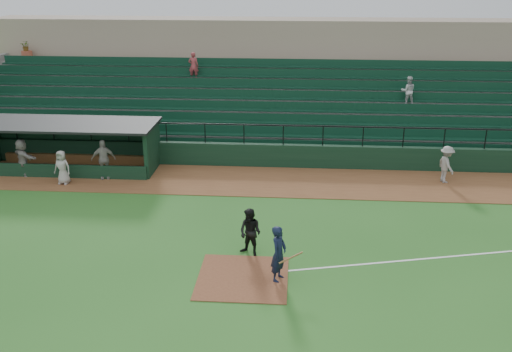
{
  "coord_description": "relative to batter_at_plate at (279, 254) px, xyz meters",
  "views": [
    {
      "loc": [
        1.66,
        -17.49,
        9.85
      ],
      "look_at": [
        0.0,
        5.0,
        1.4
      ],
      "focal_mm": 39.91,
      "sensor_mm": 36.0,
      "label": 1
    }
  ],
  "objects": [
    {
      "name": "ground",
      "position": [
        -1.19,
        1.02,
        -0.97
      ],
      "size": [
        90.0,
        90.0,
        0.0
      ],
      "primitive_type": "plane",
      "color": "#255D1E",
      "rests_on": "ground"
    },
    {
      "name": "foul_line",
      "position": [
        6.81,
        2.22,
        -0.97
      ],
      "size": [
        17.49,
        4.44,
        0.01
      ],
      "primitive_type": "cube",
      "rotation": [
        0.0,
        0.0,
        0.24
      ],
      "color": "white",
      "rests_on": "ground"
    },
    {
      "name": "stadium_structure",
      "position": [
        -1.19,
        17.47,
        1.33
      ],
      "size": [
        38.0,
        13.08,
        6.4
      ],
      "color": "black",
      "rests_on": "ground"
    },
    {
      "name": "warning_track",
      "position": [
        -1.19,
        9.02,
        -0.96
      ],
      "size": [
        40.0,
        4.0,
        0.03
      ],
      "primitive_type": "cube",
      "color": "brown",
      "rests_on": "ground"
    },
    {
      "name": "dugout_player_c",
      "position": [
        -12.85,
        8.94,
        -0.01
      ],
      "size": [
        1.72,
        1.46,
        1.86
      ],
      "primitive_type": "imported",
      "rotation": [
        0.0,
        0.0,
        2.51
      ],
      "color": "gray",
      "rests_on": "warning_track"
    },
    {
      "name": "batter_at_plate",
      "position": [
        0.0,
        0.0,
        0.0
      ],
      "size": [
        1.14,
        0.83,
        1.94
      ],
      "color": "black",
      "rests_on": "ground"
    },
    {
      "name": "runner",
      "position": [
        7.6,
        9.53,
        -0.05
      ],
      "size": [
        0.95,
        1.29,
        1.78
      ],
      "primitive_type": "imported",
      "rotation": [
        0.0,
        0.0,
        1.85
      ],
      "color": "gray",
      "rests_on": "warning_track"
    },
    {
      "name": "umpire",
      "position": [
        -1.07,
        1.67,
        -0.09
      ],
      "size": [
        1.07,
        1.0,
        1.77
      ],
      "primitive_type": "imported",
      "rotation": [
        0.0,
        0.0,
        -0.5
      ],
      "color": "black",
      "rests_on": "ground"
    },
    {
      "name": "dugout_player_a",
      "position": [
        -8.77,
        8.82,
        0.03
      ],
      "size": [
        1.23,
        0.77,
        1.94
      ],
      "primitive_type": "imported",
      "rotation": [
        0.0,
        0.0,
        0.28
      ],
      "color": "#99958F",
      "rests_on": "warning_track"
    },
    {
      "name": "dugout_player_b",
      "position": [
        -10.5,
        7.99,
        -0.13
      ],
      "size": [
        0.86,
        0.62,
        1.63
      ],
      "primitive_type": "imported",
      "rotation": [
        0.0,
        0.0,
        -0.14
      ],
      "color": "#AAA49F",
      "rests_on": "warning_track"
    },
    {
      "name": "home_plate_dirt",
      "position": [
        -1.19,
        0.02,
        -0.96
      ],
      "size": [
        3.0,
        3.0,
        0.03
      ],
      "primitive_type": "cube",
      "color": "brown",
      "rests_on": "ground"
    },
    {
      "name": "dugout",
      "position": [
        -10.94,
        10.58,
        0.36
      ],
      "size": [
        8.9,
        3.2,
        2.42
      ],
      "color": "black",
      "rests_on": "ground"
    }
  ]
}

